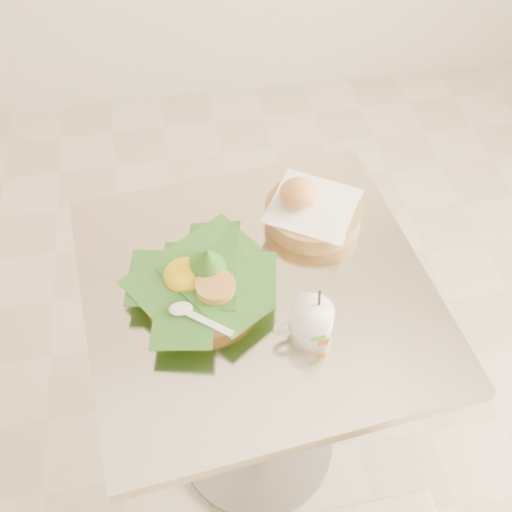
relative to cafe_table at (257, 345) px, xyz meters
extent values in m
plane|color=beige|center=(-0.16, -0.05, -0.53)|extent=(3.60, 3.60, 0.00)
cylinder|color=gray|center=(0.00, 0.00, -0.52)|extent=(0.44, 0.44, 0.03)
cylinder|color=gray|center=(0.00, 0.00, -0.16)|extent=(0.07, 0.07, 0.69)
cube|color=beige|center=(0.00, 0.00, 0.21)|extent=(0.77, 0.77, 0.03)
cylinder|color=#B5834D|center=(-0.11, 0.00, 0.24)|extent=(0.24, 0.24, 0.04)
cone|color=#275B1A|center=(-0.10, 0.01, 0.31)|extent=(0.10, 0.13, 0.12)
ellipsoid|color=yellow|center=(-0.14, 0.02, 0.26)|extent=(0.09, 0.09, 0.05)
cylinder|color=#CC9347|center=(-0.09, -0.03, 0.28)|extent=(0.08, 0.08, 0.02)
cylinder|color=#B5834D|center=(0.15, 0.16, 0.24)|extent=(0.21, 0.21, 0.04)
cube|color=white|center=(0.15, 0.16, 0.26)|extent=(0.25, 0.25, 0.01)
ellipsoid|color=#CB6D2E|center=(0.12, 0.17, 0.30)|extent=(0.08, 0.08, 0.06)
cylinder|color=white|center=(0.08, -0.13, 0.26)|extent=(0.08, 0.08, 0.07)
torus|color=white|center=(0.03, -0.13, 0.26)|extent=(0.05, 0.02, 0.05)
cylinder|color=#402412|center=(0.08, -0.13, 0.29)|extent=(0.08, 0.08, 0.01)
cylinder|color=black|center=(0.09, -0.12, 0.31)|extent=(0.02, 0.04, 0.11)
cube|color=green|center=(0.08, -0.17, 0.26)|extent=(0.03, 0.00, 0.01)
cube|color=orange|center=(0.10, -0.17, 0.25)|extent=(0.02, 0.00, 0.02)
camera|label=1|loc=(-0.14, -0.80, 1.26)|focal=45.00mm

